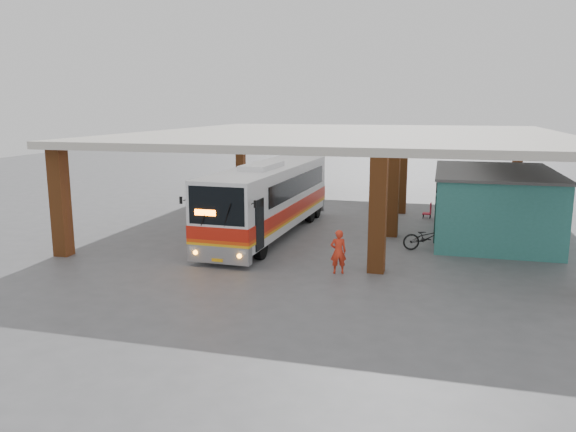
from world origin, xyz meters
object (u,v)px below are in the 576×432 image
at_px(coach_bus, 269,199).
at_px(motorcycle, 427,237).
at_px(pedestrian, 338,252).
at_px(red_chair, 429,211).

xyz_separation_m(coach_bus, motorcycle, (7.23, -0.89, -1.18)).
bearing_deg(coach_bus, pedestrian, -49.14).
distance_m(motorcycle, red_chair, 7.05).
bearing_deg(pedestrian, coach_bus, -70.49).
relative_size(motorcycle, red_chair, 2.42).
bearing_deg(coach_bus, red_chair, 42.71).
xyz_separation_m(motorcycle, pedestrian, (-3.01, -4.33, 0.26)).
height_order(coach_bus, motorcycle, coach_bus).
distance_m(coach_bus, pedestrian, 6.78).
relative_size(coach_bus, red_chair, 14.07).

